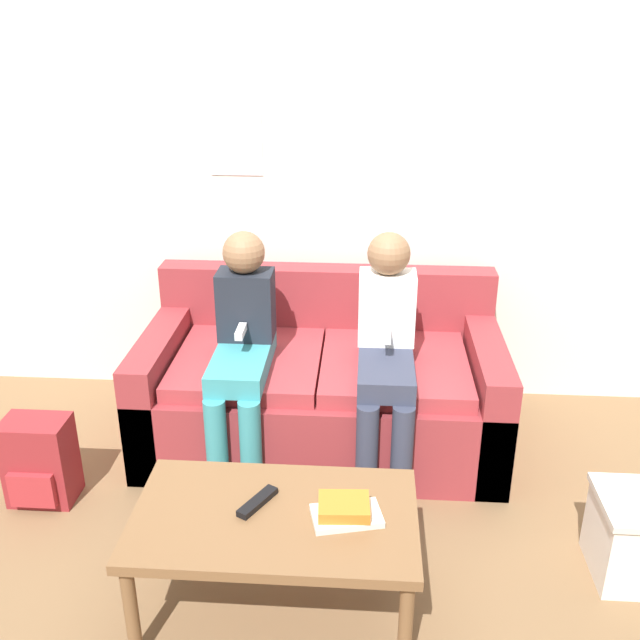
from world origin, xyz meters
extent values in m
plane|color=brown|center=(0.00, 0.00, 0.00)|extent=(10.00, 10.00, 0.00)
cube|color=silver|center=(0.00, 1.05, 1.30)|extent=(8.00, 0.06, 2.60)
cube|color=silver|center=(-0.44, 1.02, 1.31)|extent=(0.25, 0.00, 0.34)
cube|color=maroon|center=(0.00, 0.50, 0.19)|extent=(1.61, 0.84, 0.38)
cube|color=maroon|center=(0.00, 0.85, 0.56)|extent=(1.61, 0.14, 0.36)
cube|color=maroon|center=(-0.74, 0.50, 0.27)|extent=(0.14, 0.84, 0.54)
cube|color=maroon|center=(0.74, 0.50, 0.27)|extent=(0.14, 0.84, 0.54)
cube|color=#A1343A|center=(-0.33, 0.47, 0.42)|extent=(0.65, 0.68, 0.07)
cube|color=#A1343A|center=(0.33, 0.47, 0.42)|extent=(0.65, 0.68, 0.07)
cube|color=brown|center=(-0.08, -0.54, 0.37)|extent=(0.91, 0.54, 0.04)
cylinder|color=brown|center=(-0.50, -0.77, 0.18)|extent=(0.04, 0.04, 0.36)
cylinder|color=brown|center=(0.34, -0.77, 0.18)|extent=(0.04, 0.04, 0.36)
cylinder|color=brown|center=(-0.50, -0.31, 0.18)|extent=(0.04, 0.04, 0.36)
cylinder|color=brown|center=(0.34, -0.31, 0.18)|extent=(0.04, 0.04, 0.36)
cylinder|color=teal|center=(-0.40, 0.05, 0.23)|extent=(0.09, 0.09, 0.45)
cylinder|color=teal|center=(-0.26, 0.05, 0.23)|extent=(0.09, 0.09, 0.45)
cube|color=teal|center=(-0.33, 0.32, 0.50)|extent=(0.23, 0.52, 0.09)
cube|color=#1E232D|center=(-0.33, 0.47, 0.70)|extent=(0.24, 0.16, 0.30)
sphere|color=#8C6647|center=(-0.33, 0.47, 0.93)|extent=(0.18, 0.18, 0.18)
cube|color=white|center=(-0.33, 0.32, 0.63)|extent=(0.03, 0.12, 0.03)
cylinder|color=#33384C|center=(0.21, 0.05, 0.23)|extent=(0.09, 0.09, 0.45)
cylinder|color=#33384C|center=(0.35, 0.05, 0.23)|extent=(0.09, 0.09, 0.45)
cube|color=#33384C|center=(0.28, 0.32, 0.50)|extent=(0.23, 0.52, 0.09)
cube|color=white|center=(0.28, 0.47, 0.70)|extent=(0.24, 0.16, 0.31)
sphere|color=#8C6647|center=(0.28, 0.47, 0.94)|extent=(0.18, 0.18, 0.18)
cube|color=white|center=(0.28, 0.32, 0.64)|extent=(0.03, 0.12, 0.03)
cube|color=black|center=(-0.14, -0.50, 0.40)|extent=(0.12, 0.17, 0.02)
cube|color=silver|center=(0.15, -0.55, 0.40)|extent=(0.24, 0.18, 0.02)
cube|color=orange|center=(0.14, -0.54, 0.43)|extent=(0.17, 0.14, 0.04)
cube|color=maroon|center=(-1.12, -0.01, 0.18)|extent=(0.26, 0.18, 0.37)
cube|color=#A52A30|center=(-1.12, -0.12, 0.11)|extent=(0.18, 0.03, 0.15)
camera|label=1|loc=(0.19, -2.37, 1.86)|focal=40.00mm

